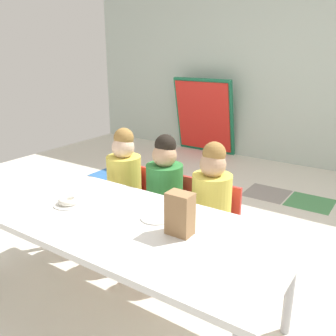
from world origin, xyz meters
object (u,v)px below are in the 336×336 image
Objects in this scene: seated_child_middle_seat at (165,185)px; folded_activity_table at (204,116)px; paper_bag_brown at (180,214)px; seated_child_far_right at (212,197)px; paper_plate_center_table at (157,217)px; donut_powdered_on_plate at (69,201)px; seated_child_near_camera at (125,176)px; paper_plate_near_edge at (69,204)px; craft_table at (121,226)px.

folded_activity_table is at bearing 113.24° from seated_child_middle_seat.
seated_child_far_right is at bearing 101.81° from paper_bag_brown.
seated_child_far_right is at bearing -60.33° from folded_activity_table.
folded_activity_table is 6.04× the size of paper_plate_center_table.
donut_powdered_on_plate is (0.90, -3.32, 0.08)m from folded_activity_table.
paper_plate_center_table is at bearing -37.73° from seated_child_near_camera.
paper_bag_brown reaches higher than paper_plate_near_edge.
seated_child_near_camera is 1.00× the size of seated_child_far_right.
seated_child_far_right is at bearing 0.00° from seated_child_near_camera.
seated_child_near_camera is 1.00× the size of seated_child_middle_seat.
craft_table is at bearing -51.00° from seated_child_near_camera.
folded_activity_table is (-1.51, 2.66, -0.02)m from seated_child_far_right.
donut_powdered_on_plate is at bearing -132.76° from seated_child_far_right.
paper_bag_brown is 1.22× the size of paper_plate_near_edge.
seated_child_middle_seat reaches higher than craft_table.
seated_child_middle_seat is 4.17× the size of paper_bag_brown.
paper_bag_brown reaches higher than craft_table.
craft_table is 0.81m from seated_child_near_camera.
seated_child_far_right reaches higher than paper_bag_brown.
seated_child_middle_seat is 0.71m from paper_plate_near_edge.
donut_powdered_on_plate reaches higher than paper_plate_center_table.
craft_table is 0.65m from seated_child_middle_seat.
folded_activity_table reaches higher than seated_child_far_right.
craft_table is at bearing -77.55° from seated_child_middle_seat.
paper_plate_center_table is at bearing 158.78° from paper_bag_brown.
seated_child_near_camera is at bearing 180.00° from seated_child_far_right.
paper_plate_center_table is 0.56m from donut_powdered_on_plate.
folded_activity_table is 6.04× the size of paper_plate_near_edge.
seated_child_middle_seat is at bearing 129.81° from paper_bag_brown.
paper_plate_center_table is (-0.07, -0.52, 0.04)m from seated_child_far_right.
seated_child_far_right is 0.91m from donut_powdered_on_plate.
paper_plate_center_table is (0.54, 0.14, 0.00)m from paper_plate_near_edge.
seated_child_near_camera reaches higher than craft_table.
seated_child_near_camera is 0.37m from seated_child_middle_seat.
seated_child_middle_seat is at bearing -66.76° from folded_activity_table.
seated_child_near_camera reaches higher than paper_plate_center_table.
seated_child_middle_seat reaches higher than paper_plate_center_table.
paper_bag_brown is (1.64, -3.25, 0.16)m from folded_activity_table.
seated_child_near_camera is at bearing 101.17° from donut_powdered_on_plate.
seated_child_far_right is 0.53m from paper_plate_center_table.
seated_child_middle_seat is at bearing 70.01° from donut_powdered_on_plate.
folded_activity_table is at bearing 119.67° from seated_child_far_right.
craft_table is 2.03× the size of seated_child_near_camera.
seated_child_far_right is (0.75, 0.00, 0.00)m from seated_child_near_camera.
paper_plate_near_edge and paper_plate_center_table have the same top height.
seated_child_far_right is at bearing 47.24° from donut_powdered_on_plate.
paper_plate_center_table reaches higher than craft_table.
paper_bag_brown is at bearing 5.75° from craft_table.
paper_bag_brown is at bearing 5.20° from donut_powdered_on_plate.
craft_table is at bearing -110.21° from seated_child_far_right.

